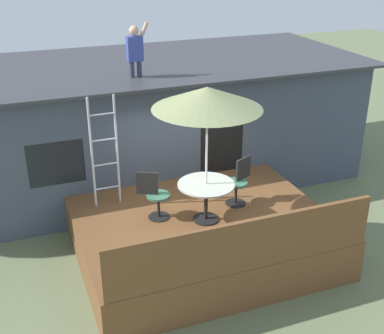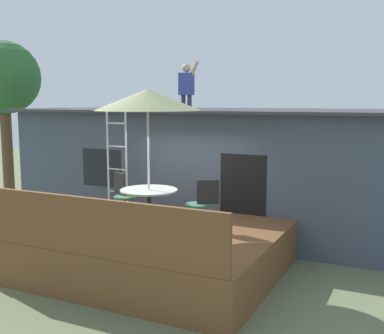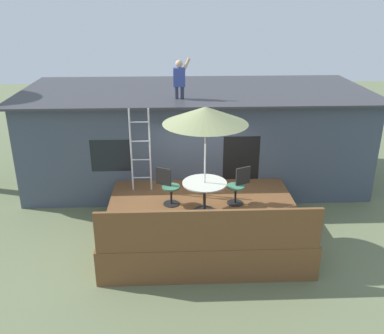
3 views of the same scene
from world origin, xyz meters
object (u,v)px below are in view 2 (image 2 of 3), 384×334
at_px(patio_chair_right, 201,205).
at_px(patio_umbrella, 148,100).
at_px(patio_chair_left, 123,197).
at_px(patio_table, 149,198).
at_px(person_figure, 187,83).
at_px(step_ladder, 117,158).
at_px(backyard_tree, 3,80).

bearing_deg(patio_chair_right, patio_umbrella, 0.00).
bearing_deg(patio_chair_left, patio_chair_right, 25.80).
bearing_deg(patio_table, person_figure, 101.30).
relative_size(patio_umbrella, patio_chair_left, 2.76).
distance_m(patio_umbrella, patio_chair_right, 2.11).
relative_size(step_ladder, person_figure, 1.98).
relative_size(patio_table, backyard_tree, 0.21).
height_order(patio_table, backyard_tree, backyard_tree).
height_order(person_figure, backyard_tree, backyard_tree).
xyz_separation_m(patio_table, step_ladder, (-1.56, 1.26, 0.51)).
xyz_separation_m(patio_umbrella, patio_chair_left, (-0.85, 0.43, -1.89)).
height_order(step_ladder, backyard_tree, backyard_tree).
bearing_deg(person_figure, patio_chair_left, -98.66).
distance_m(patio_umbrella, backyard_tree, 7.85).
bearing_deg(patio_chair_right, patio_chair_left, -26.14).
relative_size(step_ladder, patio_chair_right, 2.39).
bearing_deg(person_figure, patio_chair_right, -58.07).
height_order(person_figure, patio_chair_right, person_figure).
distance_m(patio_chair_left, patio_chair_right, 1.70).
relative_size(patio_umbrella, step_ladder, 1.15).
height_order(step_ladder, person_figure, person_figure).
bearing_deg(person_figure, patio_table, -78.70).
distance_m(patio_chair_left, backyard_tree, 7.32).
relative_size(patio_umbrella, patio_chair_right, 2.76).
relative_size(patio_chair_left, backyard_tree, 0.19).
xyz_separation_m(patio_chair_left, patio_chair_right, (1.70, -0.03, 0.00)).
height_order(patio_umbrella, step_ladder, patio_umbrella).
bearing_deg(patio_chair_left, step_ladder, 157.04).
xyz_separation_m(step_ladder, person_figure, (1.04, 1.34, 1.63)).
distance_m(patio_table, person_figure, 3.42).
distance_m(patio_table, patio_umbrella, 1.76).
relative_size(step_ladder, backyard_tree, 0.45).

